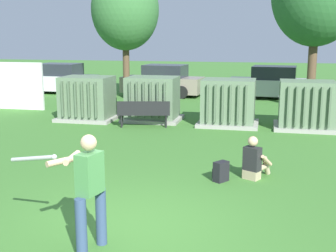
# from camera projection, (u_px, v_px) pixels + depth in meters

# --- Properties ---
(ground_plane) EXTENTS (96.00, 96.00, 0.00)m
(ground_plane) POSITION_uv_depth(u_px,v_px,m) (127.00, 227.00, 7.32)
(ground_plane) COLOR #3D752D
(transformer_west) EXTENTS (2.10, 1.70, 1.62)m
(transformer_west) POSITION_uv_depth(u_px,v_px,m) (87.00, 99.00, 16.55)
(transformer_west) COLOR #9E9B93
(transformer_west) RESTS_ON ground
(transformer_mid_west) EXTENTS (2.10, 1.70, 1.62)m
(transformer_mid_west) POSITION_uv_depth(u_px,v_px,m) (153.00, 99.00, 16.42)
(transformer_mid_west) COLOR #9E9B93
(transformer_mid_west) RESTS_ON ground
(transformer_mid_east) EXTENTS (2.10, 1.70, 1.62)m
(transformer_mid_east) POSITION_uv_depth(u_px,v_px,m) (228.00, 103.00, 15.54)
(transformer_mid_east) COLOR #9E9B93
(transformer_mid_east) RESTS_ON ground
(transformer_east) EXTENTS (2.10, 1.70, 1.62)m
(transformer_east) POSITION_uv_depth(u_px,v_px,m) (307.00, 106.00, 14.92)
(transformer_east) COLOR #9E9B93
(transformer_east) RESTS_ON ground
(park_bench) EXTENTS (1.84, 0.78, 0.92)m
(park_bench) POSITION_uv_depth(u_px,v_px,m) (144.00, 112.00, 15.21)
(park_bench) COLOR black
(park_bench) RESTS_ON ground
(batter) EXTENTS (1.61, 0.76, 1.74)m
(batter) POSITION_uv_depth(u_px,v_px,m) (87.00, 187.00, 6.35)
(batter) COLOR #384C75
(batter) RESTS_ON ground
(seated_spectator) EXTENTS (0.67, 0.79, 0.96)m
(seated_spectator) POSITION_uv_depth(u_px,v_px,m) (254.00, 161.00, 9.78)
(seated_spectator) COLOR tan
(seated_spectator) RESTS_ON ground
(backpack) EXTENTS (0.37, 0.38, 0.44)m
(backpack) POSITION_uv_depth(u_px,v_px,m) (221.00, 172.00, 9.59)
(backpack) COLOR black
(backpack) RESTS_ON ground
(tree_left) EXTENTS (3.30, 3.30, 6.30)m
(tree_left) POSITION_uv_depth(u_px,v_px,m) (125.00, 10.00, 21.63)
(tree_left) COLOR brown
(tree_left) RESTS_ON ground
(parked_car_leftmost) EXTENTS (4.22, 1.96, 1.62)m
(parked_car_leftmost) POSITION_uv_depth(u_px,v_px,m) (59.00, 79.00, 24.42)
(parked_car_leftmost) COLOR silver
(parked_car_leftmost) RESTS_ON ground
(parked_car_left_of_center) EXTENTS (4.34, 2.21, 1.62)m
(parked_car_left_of_center) POSITION_uv_depth(u_px,v_px,m) (163.00, 81.00, 23.35)
(parked_car_left_of_center) COLOR gray
(parked_car_left_of_center) RESTS_ON ground
(parked_car_right_of_center) EXTENTS (4.32, 2.18, 1.62)m
(parked_car_right_of_center) POSITION_uv_depth(u_px,v_px,m) (271.00, 83.00, 22.28)
(parked_car_right_of_center) COLOR #B2B2B7
(parked_car_right_of_center) RESTS_ON ground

